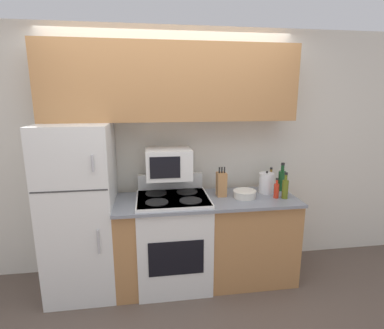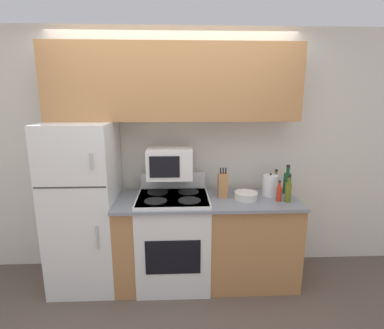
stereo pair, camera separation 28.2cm
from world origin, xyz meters
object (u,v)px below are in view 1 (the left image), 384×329
microwave (168,163)px  bottle_vinegar (270,181)px  bowl (245,194)px  knife_block (221,184)px  bottle_olive_oil (285,188)px  refrigerator (81,210)px  stove (173,239)px  bottle_wine_green (282,180)px  kettle (266,183)px  bottle_hot_sauce (276,190)px

microwave → bottle_vinegar: bearing=4.2°
bowl → knife_block: bearing=158.0°
bottle_olive_oil → bowl: bearing=168.9°
refrigerator → bottle_olive_oil: size_ratio=6.29×
stove → bottle_wine_green: bottle_wine_green is taller
knife_block → bottle_wine_green: size_ratio=1.00×
bottle_olive_oil → kettle: (-0.12, 0.19, 0.00)m
knife_block → kettle: 0.49m
stove → bottle_vinegar: bottle_vinegar is taller
refrigerator → knife_block: size_ratio=5.46×
bottle_hot_sauce → bowl: bearing=170.6°
bowl → bottle_wine_green: bearing=19.9°
bottle_hot_sauce → bottle_olive_oil: size_ratio=0.77×
bowl → kettle: size_ratio=0.97×
bottle_hot_sauce → bottle_wine_green: size_ratio=0.67×
bottle_vinegar → stove: bearing=-169.8°
kettle → bowl: bearing=-156.5°
bowl → bottle_hot_sauce: bearing=-9.4°
refrigerator → kettle: (1.84, 0.04, 0.18)m
bottle_vinegar → kettle: size_ratio=1.03×
bottle_olive_oil → kettle: 0.22m
microwave → bowl: 0.81m
microwave → bottle_hot_sauce: size_ratio=2.18×
microwave → bottle_vinegar: microwave is taller
bottle_olive_oil → bottle_hot_sauce: bearing=162.6°
microwave → kettle: microwave is taller
stove → microwave: microwave is taller
kettle → stove: bearing=-175.1°
bottle_wine_green → kettle: 0.20m
knife_block → bowl: (0.22, -0.09, -0.08)m
bottle_hot_sauce → kettle: bearing=102.6°
bottle_wine_green → kettle: bearing=-165.4°
refrigerator → bottle_hot_sauce: 1.89m
knife_block → bowl: size_ratio=1.32×
bottle_vinegar → kettle: bearing=-130.1°
stove → bottle_olive_oil: size_ratio=4.16×
refrigerator → microwave: bearing=4.3°
microwave → kettle: 1.03m
stove → bottle_wine_green: bearing=6.5°
bottle_olive_oil → knife_block: bearing=164.9°
bowl → bottle_olive_oil: 0.40m
bottle_vinegar → bottle_wine_green: 0.12m
bowl → bottle_hot_sauce: size_ratio=1.13×
microwave → stove: bearing=-75.8°
refrigerator → bottle_hot_sauce: bearing=-4.0°
stove → kettle: size_ratio=4.64×
knife_block → microwave: bearing=173.8°
knife_block → bowl: 0.25m
knife_block → bottle_olive_oil: knife_block is taller
bowl → bottle_hot_sauce: 0.31m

